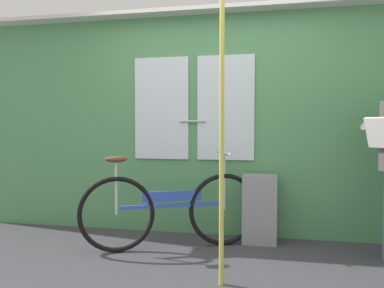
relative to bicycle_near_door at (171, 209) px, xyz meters
The scene contains 5 objects.
ground_plane 0.92m from the bicycle_near_door, 68.70° to the right, with size 6.44×4.35×0.04m, color #38383D.
train_door_wall 1.09m from the bicycle_near_door, 63.45° to the left, with size 5.44×0.28×2.38m.
bicycle_near_door is the anchor object (origin of this frame).
trash_bin_by_wall 0.90m from the bicycle_near_door, 24.93° to the left, with size 0.34×0.28×0.68m, color gray.
handrail_pole 1.22m from the bicycle_near_door, 52.02° to the right, with size 0.04×0.04×2.34m, color #C6C14C.
Camera 1 is at (0.61, -2.70, 1.16)m, focal length 35.80 mm.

